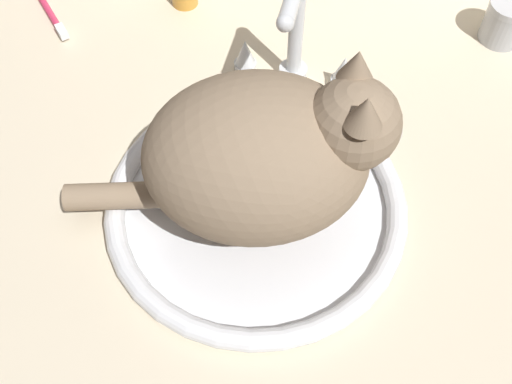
{
  "coord_description": "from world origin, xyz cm",
  "views": [
    {
      "loc": [
        5.27,
        -44.06,
        66.48
      ],
      "look_at": [
        -3.74,
        -6.26,
        7.0
      ],
      "focal_mm": 42.34,
      "sensor_mm": 36.0,
      "label": 1
    }
  ],
  "objects": [
    {
      "name": "countertop",
      "position": [
        0.0,
        0.0,
        1.5
      ],
      "size": [
        115.63,
        81.05,
        3.0
      ],
      "primitive_type": "cube",
      "color": "beige",
      "rests_on": "ground"
    },
    {
      "name": "sink_basin",
      "position": [
        -3.74,
        -6.26,
        4.11
      ],
      "size": [
        36.76,
        36.76,
        2.54
      ],
      "color": "white",
      "rests_on": "countertop"
    },
    {
      "name": "faucet",
      "position": [
        -3.74,
        15.48,
        10.49
      ],
      "size": [
        17.15,
        11.74,
        18.7
      ],
      "color": "silver",
      "rests_on": "countertop"
    },
    {
      "name": "cat",
      "position": [
        -2.35,
        -5.87,
        14.42
      ],
      "size": [
        36.99,
        26.19,
        20.66
      ],
      "color": "#8C755B",
      "rests_on": "sink_basin"
    },
    {
      "name": "metal_jar",
      "position": [
        24.86,
        31.87,
        6.23
      ],
      "size": [
        6.45,
        6.45,
        6.43
      ],
      "color": "#B2B5BA",
      "rests_on": "countertop"
    },
    {
      "name": "toothbrush",
      "position": [
        -43.68,
        21.51,
        3.63
      ],
      "size": [
        12.32,
        12.72,
        1.7
      ],
      "color": "#D83359",
      "rests_on": "countertop"
    }
  ]
}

